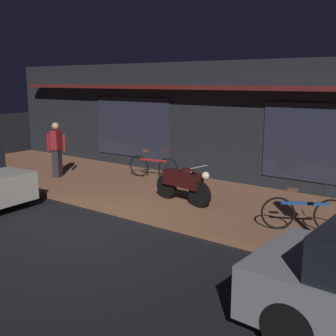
{
  "coord_description": "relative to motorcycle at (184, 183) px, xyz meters",
  "views": [
    {
      "loc": [
        6.3,
        -5.59,
        3.03
      ],
      "look_at": [
        0.28,
        2.4,
        0.95
      ],
      "focal_mm": 44.78,
      "sensor_mm": 36.0,
      "label": 1
    }
  ],
  "objects": [
    {
      "name": "sidewalk_slab",
      "position": [
        -0.74,
        0.59,
        -0.57
      ],
      "size": [
        18.0,
        4.0,
        0.15
      ],
      "primitive_type": "cube",
      "color": "brown",
      "rests_on": "ground_plane"
    },
    {
      "name": "ground_plane",
      "position": [
        -0.74,
        -2.41,
        -0.65
      ],
      "size": [
        60.0,
        60.0,
        0.0
      ],
      "primitive_type": "plane",
      "color": "black"
    },
    {
      "name": "motorcycle",
      "position": [
        0.0,
        0.0,
        0.0
      ],
      "size": [
        1.7,
        0.57,
        0.97
      ],
      "color": "black",
      "rests_on": "sidewalk_slab"
    },
    {
      "name": "bicycle_parked",
      "position": [
        -2.24,
        1.61,
        -0.14
      ],
      "size": [
        1.64,
        0.44,
        0.91
      ],
      "color": "black",
      "rests_on": "sidewalk_slab"
    },
    {
      "name": "bicycle_extra",
      "position": [
        2.98,
        -0.16,
        -0.14
      ],
      "size": [
        1.48,
        0.82,
        0.91
      ],
      "color": "black",
      "rests_on": "sidewalk_slab"
    },
    {
      "name": "storefront_building",
      "position": [
        -0.74,
        3.97,
        1.16
      ],
      "size": [
        18.0,
        3.3,
        3.6
      ],
      "color": "black",
      "rests_on": "ground_plane"
    },
    {
      "name": "person_photographer",
      "position": [
        -4.68,
        -0.03,
        0.38
      ],
      "size": [
        0.59,
        0.44,
        1.67
      ],
      "color": "#28232D",
      "rests_on": "sidewalk_slab"
    }
  ]
}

